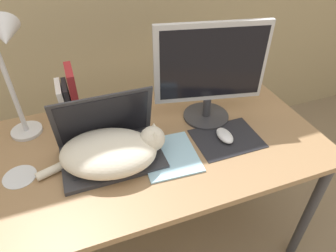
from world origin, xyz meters
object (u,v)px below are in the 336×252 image
object	(u,v)px
book_row	(70,99)
cd_disc	(20,177)
cat	(112,152)
external_monitor	(210,71)
desk_lamp	(10,59)
computer_mouse	(225,136)
laptop	(110,146)
notepad	(169,155)
webcam	(121,98)

from	to	relation	value
book_row	cd_disc	bearing A→B (deg)	-127.71
cat	cd_disc	size ratio (longest dim) A/B	4.07
external_monitor	desk_lamp	xyz separation A→B (m)	(-0.74, 0.14, 0.12)
computer_mouse	cd_disc	xyz separation A→B (m)	(-0.81, 0.07, -0.02)
laptop	cd_disc	size ratio (longest dim) A/B	3.19
book_row	desk_lamp	world-z (taller)	desk_lamp
external_monitor	laptop	bearing A→B (deg)	-167.86
cat	notepad	size ratio (longest dim) A/B	1.94
cat	desk_lamp	world-z (taller)	desk_lamp
cat	computer_mouse	size ratio (longest dim) A/B	4.75
cat	webcam	size ratio (longest dim) A/B	7.25
external_monitor	webcam	distance (m)	0.46
desk_lamp	webcam	world-z (taller)	desk_lamp
webcam	cd_disc	distance (m)	0.57
laptop	notepad	world-z (taller)	laptop
cat	webcam	xyz separation A→B (m)	(0.12, 0.39, -0.02)
external_monitor	desk_lamp	bearing A→B (deg)	169.45
webcam	cd_disc	bearing A→B (deg)	-144.16
desk_lamp	cd_disc	bearing A→B (deg)	-104.65
cd_disc	computer_mouse	bearing A→B (deg)	-4.90
notepad	webcam	size ratio (longest dim) A/B	3.75
cd_disc	notepad	bearing A→B (deg)	-8.96
external_monitor	cat	bearing A→B (deg)	-161.98
laptop	computer_mouse	world-z (taller)	laptop
laptop	webcam	world-z (taller)	laptop
external_monitor	cd_disc	distance (m)	0.84
cat	book_row	bearing A→B (deg)	107.08
laptop	computer_mouse	size ratio (longest dim) A/B	3.72
book_row	cd_disc	distance (m)	0.39
laptop	book_row	bearing A→B (deg)	110.19
external_monitor	desk_lamp	world-z (taller)	desk_lamp
desk_lamp	cat	bearing A→B (deg)	-46.41
cd_disc	webcam	bearing A→B (deg)	35.84
external_monitor	computer_mouse	world-z (taller)	external_monitor
laptop	computer_mouse	distance (m)	0.48
external_monitor	cd_disc	bearing A→B (deg)	-172.95
cd_disc	book_row	bearing A→B (deg)	52.29
notepad	webcam	world-z (taller)	webcam
external_monitor	webcam	xyz separation A→B (m)	(-0.34, 0.23, -0.19)
external_monitor	book_row	distance (m)	0.62
external_monitor	desk_lamp	size ratio (longest dim) A/B	0.90
computer_mouse	webcam	world-z (taller)	webcam
cd_disc	laptop	bearing A→B (deg)	-0.06
computer_mouse	book_row	world-z (taller)	book_row
computer_mouse	book_row	bearing A→B (deg)	147.58
laptop	notepad	bearing A→B (deg)	-22.09
book_row	webcam	xyz separation A→B (m)	(0.23, 0.03, -0.07)
webcam	cat	bearing A→B (deg)	-107.60
laptop	desk_lamp	xyz separation A→B (m)	(-0.28, 0.24, 0.30)
laptop	external_monitor	bearing A→B (deg)	12.14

